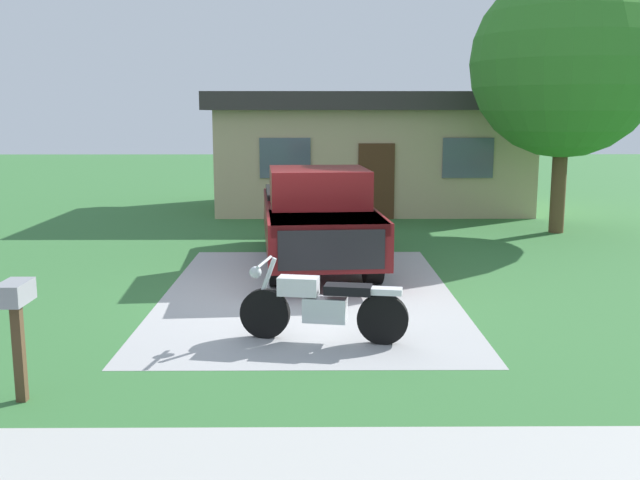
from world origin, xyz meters
name	(u,v)px	position (x,y,z in m)	size (l,w,h in m)	color
ground_plane	(308,294)	(0.00, 0.00, 0.00)	(80.00, 80.00, 0.00)	#356E36
driveway_pad	(308,294)	(0.00, 0.00, 0.00)	(4.71, 7.15, 0.01)	#A6A6A6
sidewalk_strip	(303,474)	(0.00, -6.00, 0.00)	(36.00, 1.80, 0.01)	#AEAEA9
motorcycle	(322,305)	(0.19, -2.46, 0.47)	(2.20, 0.76, 1.09)	black
pickup_truck	(317,215)	(0.14, 2.49, 0.95)	(2.44, 5.76, 1.90)	black
mailbox	(16,309)	(-2.92, -4.43, 0.98)	(0.26, 0.48, 1.26)	#4C3823
shade_tree	(566,63)	(6.10, 6.11, 4.10)	(4.52, 4.52, 6.37)	brown
neighbor_house	(370,150)	(1.82, 10.93, 1.79)	(9.60, 5.60, 3.50)	tan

